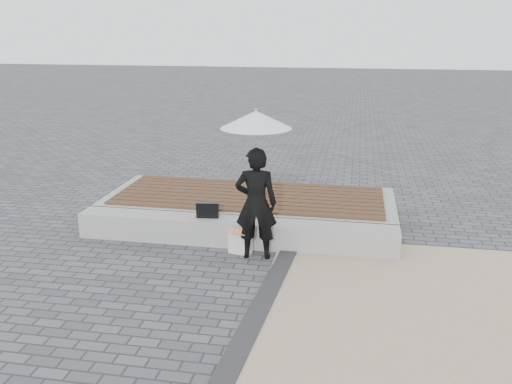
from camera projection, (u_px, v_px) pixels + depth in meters
ground at (207, 290)px, 7.04m from camera, size 80.00×80.00×0.00m
terrazzo_zone at (476, 334)px, 6.01m from camera, size 5.00×5.00×0.02m
edging_band at (258, 313)px, 6.43m from camera, size 0.61×5.20×0.04m
seating_ledge at (234, 231)px, 8.49m from camera, size 5.00×0.45×0.40m
timber_platform at (249, 207)px, 9.61m from camera, size 5.00×2.00×0.40m
timber_decking at (249, 195)px, 9.55m from camera, size 4.60×1.80×0.04m
woman at (256, 204)px, 7.81m from camera, size 0.64×0.46×1.65m
parasol at (256, 120)px, 7.45m from camera, size 0.99×0.99×1.26m
handbag at (208, 210)px, 8.49m from camera, size 0.36×0.17×0.24m
canvas_tote at (240, 242)px, 8.13m from camera, size 0.36×0.22×0.36m
magazine at (239, 232)px, 8.03m from camera, size 0.35×0.28×0.01m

